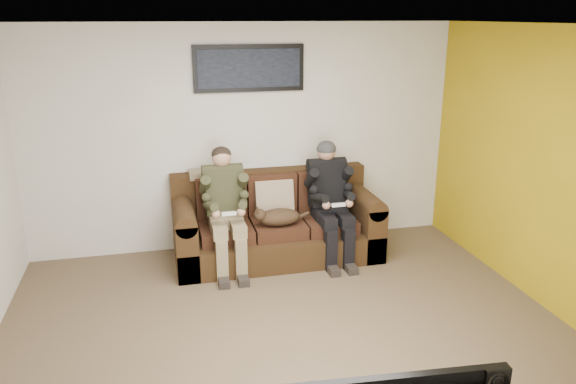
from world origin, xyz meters
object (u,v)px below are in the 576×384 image
object	(u,v)px
person_left	(225,202)
person_right	(330,194)
sofa	(275,225)
cat	(278,217)
framed_poster	(249,68)

from	to	relation	value
person_left	person_right	distance (m)	1.18
person_left	person_right	bearing A→B (deg)	0.02
sofa	person_left	size ratio (longest dim) A/B	1.74
cat	framed_poster	distance (m)	1.69
person_left	person_right	xyz separation A→B (m)	(1.18, 0.00, 0.00)
person_left	cat	xyz separation A→B (m)	(0.56, -0.09, -0.18)
person_left	cat	size ratio (longest dim) A/B	2.00
person_right	framed_poster	xyz separation A→B (m)	(-0.79, 0.58, 1.35)
sofa	framed_poster	world-z (taller)	framed_poster
framed_poster	sofa	bearing A→B (deg)	-62.49
sofa	framed_poster	distance (m)	1.80
cat	person_left	bearing A→B (deg)	170.80
person_right	framed_poster	size ratio (longest dim) A/B	1.06
sofa	person_right	distance (m)	0.74
person_right	cat	world-z (taller)	person_right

